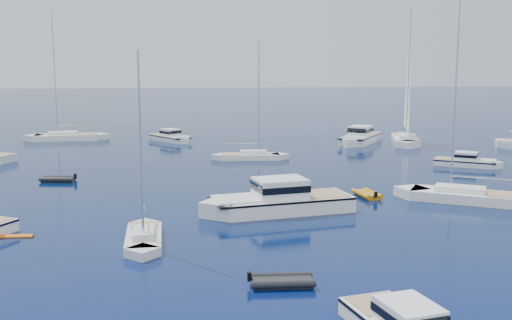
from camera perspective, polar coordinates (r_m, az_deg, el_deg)
The scene contains 14 objects.
ground at distance 32.36m, azimuth 0.63°, elevation -11.59°, with size 400.00×400.00×0.00m, color #09125A.
motor_cruiser_centre at distance 47.77m, azimuth 1.86°, elevation -4.67°, with size 3.80×12.42×3.26m, color white, non-canonical shape.
motor_cruiser_far_r at distance 70.75m, azimuth 18.29°, elevation -0.54°, with size 2.27×7.41×1.95m, color white, non-canonical shape.
motor_cruiser_distant at distance 86.16m, azimuth 9.22°, elevation 1.51°, with size 3.36×10.96×2.88m, color silver, non-canonical shape.
motor_cruiser_horizon at distance 87.42m, azimuth -7.56°, elevation 1.66°, with size 2.48×8.12×2.13m, color white, non-canonical shape.
sailboat_fore at distance 40.83m, azimuth -9.95°, elevation -7.25°, with size 2.18×8.38×12.32m, color silver, non-canonical shape.
sailboat_mid_r at distance 53.88m, azimuth 18.17°, elevation -3.52°, with size 3.13×12.05×17.71m, color white, non-canonical shape.
sailboat_centre at distance 71.68m, azimuth -0.50°, elevation 0.06°, with size 2.39×9.18×13.49m, color white, non-canonical shape.
sailboat_far_l at distance 91.70m, azimuth -16.47°, elevation 1.72°, with size 3.13×12.06×17.72m, color white, non-canonical shape.
sailboat_sails_far at distance 87.22m, azimuth 13.14°, elevation 1.48°, with size 3.19×12.26×18.02m, color white, non-canonical shape.
tender_yellow at distance 53.61m, azimuth 9.85°, elevation -3.25°, with size 1.75×3.09×0.95m, color #C07B0B, non-canonical shape.
tender_grey_near at distance 33.11m, azimuth 2.37°, elevation -11.11°, with size 1.88×3.38×0.95m, color black, non-canonical shape.
tender_grey_far at distance 61.99m, azimuth -17.20°, elevation -1.83°, with size 1.82×3.25×0.95m, color black, non-canonical shape.
kayak_orange at distance 44.37m, azimuth -21.35°, elevation -6.42°, with size 0.56×3.40×0.30m, color #DA5F0A, non-canonical shape.
Camera 1 is at (-3.17, -30.06, 11.56)m, focal length 44.93 mm.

